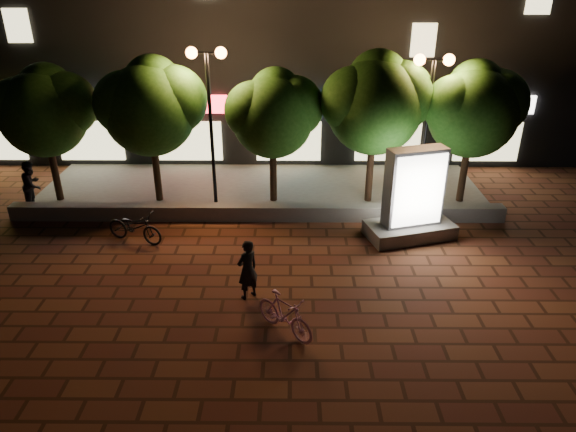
{
  "coord_description": "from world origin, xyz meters",
  "views": [
    {
      "loc": [
        1.14,
        -11.33,
        7.46
      ],
      "look_at": [
        1.04,
        1.5,
        1.32
      ],
      "focal_mm": 32.54,
      "sensor_mm": 36.0,
      "label": 1
    }
  ],
  "objects_px": {
    "tree_far_right": "(475,107)",
    "ad_kiosk": "(413,202)",
    "scooter_pink": "(285,314)",
    "scooter_parked": "(135,227)",
    "street_lamp_right": "(431,92)",
    "tree_far_left": "(44,108)",
    "pedestrian": "(32,185)",
    "street_lamp_left": "(208,87)",
    "rider": "(248,269)",
    "tree_right": "(376,100)",
    "tree_left": "(151,104)",
    "tree_mid": "(274,111)"
  },
  "relations": [
    {
      "from": "street_lamp_right",
      "to": "ad_kiosk",
      "type": "relative_size",
      "value": 1.75
    },
    {
      "from": "scooter_parked",
      "to": "tree_far_left",
      "type": "bearing_deg",
      "value": 69.07
    },
    {
      "from": "tree_far_left",
      "to": "street_lamp_left",
      "type": "xyz_separation_m",
      "value": [
        5.45,
        -0.26,
        0.74
      ]
    },
    {
      "from": "tree_far_left",
      "to": "tree_left",
      "type": "relative_size",
      "value": 0.95
    },
    {
      "from": "street_lamp_left",
      "to": "pedestrian",
      "type": "bearing_deg",
      "value": -175.04
    },
    {
      "from": "street_lamp_left",
      "to": "pedestrian",
      "type": "xyz_separation_m",
      "value": [
        -6.0,
        -0.52,
        -3.12
      ]
    },
    {
      "from": "tree_right",
      "to": "rider",
      "type": "xyz_separation_m",
      "value": [
        -3.79,
        -5.9,
        -2.78
      ]
    },
    {
      "from": "tree_far_left",
      "to": "street_lamp_left",
      "type": "distance_m",
      "value": 5.5
    },
    {
      "from": "tree_mid",
      "to": "rider",
      "type": "bearing_deg",
      "value": -94.73
    },
    {
      "from": "tree_far_right",
      "to": "pedestrian",
      "type": "bearing_deg",
      "value": -176.92
    },
    {
      "from": "pedestrian",
      "to": "tree_far_left",
      "type": "bearing_deg",
      "value": -35.38
    },
    {
      "from": "rider",
      "to": "scooter_parked",
      "type": "xyz_separation_m",
      "value": [
        -3.59,
        2.89,
        -0.31
      ]
    },
    {
      "from": "tree_mid",
      "to": "tree_right",
      "type": "xyz_separation_m",
      "value": [
        3.31,
        0.0,
        0.35
      ]
    },
    {
      "from": "ad_kiosk",
      "to": "scooter_parked",
      "type": "distance_m",
      "value": 8.3
    },
    {
      "from": "scooter_pink",
      "to": "scooter_parked",
      "type": "relative_size",
      "value": 0.9
    },
    {
      "from": "tree_mid",
      "to": "street_lamp_left",
      "type": "bearing_deg",
      "value": -172.69
    },
    {
      "from": "street_lamp_left",
      "to": "scooter_pink",
      "type": "distance_m",
      "value": 8.27
    },
    {
      "from": "tree_left",
      "to": "tree_right",
      "type": "xyz_separation_m",
      "value": [
        7.3,
        0.0,
        0.12
      ]
    },
    {
      "from": "tree_left",
      "to": "pedestrian",
      "type": "bearing_deg",
      "value": -169.07
    },
    {
      "from": "ad_kiosk",
      "to": "tree_right",
      "type": "bearing_deg",
      "value": 108.52
    },
    {
      "from": "tree_far_left",
      "to": "pedestrian",
      "type": "relative_size",
      "value": 2.79
    },
    {
      "from": "tree_far_left",
      "to": "tree_far_right",
      "type": "relative_size",
      "value": 0.97
    },
    {
      "from": "rider",
      "to": "pedestrian",
      "type": "bearing_deg",
      "value": -74.54
    },
    {
      "from": "pedestrian",
      "to": "tree_left",
      "type": "bearing_deg",
      "value": -79.27
    },
    {
      "from": "tree_right",
      "to": "ad_kiosk",
      "type": "bearing_deg",
      "value": -71.48
    },
    {
      "from": "tree_far_right",
      "to": "rider",
      "type": "relative_size",
      "value": 3.01
    },
    {
      "from": "rider",
      "to": "scooter_pink",
      "type": "bearing_deg",
      "value": 82.72
    },
    {
      "from": "scooter_pink",
      "to": "rider",
      "type": "distance_m",
      "value": 1.72
    },
    {
      "from": "street_lamp_right",
      "to": "ad_kiosk",
      "type": "bearing_deg",
      "value": -108.16
    },
    {
      "from": "street_lamp_left",
      "to": "street_lamp_right",
      "type": "xyz_separation_m",
      "value": [
        7.0,
        0.0,
        -0.13
      ]
    },
    {
      "from": "tree_right",
      "to": "rider",
      "type": "distance_m",
      "value": 7.54
    },
    {
      "from": "street_lamp_right",
      "to": "scooter_parked",
      "type": "relative_size",
      "value": 2.71
    },
    {
      "from": "street_lamp_left",
      "to": "scooter_pink",
      "type": "height_order",
      "value": "street_lamp_left"
    },
    {
      "from": "tree_mid",
      "to": "scooter_pink",
      "type": "height_order",
      "value": "tree_mid"
    },
    {
      "from": "tree_far_right",
      "to": "scooter_pink",
      "type": "bearing_deg",
      "value": -129.65
    },
    {
      "from": "tree_far_left",
      "to": "tree_far_right",
      "type": "bearing_deg",
      "value": 0.0
    },
    {
      "from": "scooter_pink",
      "to": "tree_far_left",
      "type": "bearing_deg",
      "value": 91.35
    },
    {
      "from": "street_lamp_right",
      "to": "scooter_parked",
      "type": "xyz_separation_m",
      "value": [
        -9.03,
        -2.75,
        -3.41
      ]
    },
    {
      "from": "tree_far_right",
      "to": "ad_kiosk",
      "type": "height_order",
      "value": "tree_far_right"
    },
    {
      "from": "tree_right",
      "to": "tree_far_right",
      "type": "relative_size",
      "value": 1.06
    },
    {
      "from": "rider",
      "to": "ad_kiosk",
      "type": "bearing_deg",
      "value": 174.7
    },
    {
      "from": "tree_far_right",
      "to": "scooter_parked",
      "type": "relative_size",
      "value": 2.59
    },
    {
      "from": "scooter_pink",
      "to": "rider",
      "type": "height_order",
      "value": "rider"
    },
    {
      "from": "scooter_parked",
      "to": "ad_kiosk",
      "type": "bearing_deg",
      "value": -66.76
    },
    {
      "from": "rider",
      "to": "pedestrian",
      "type": "xyz_separation_m",
      "value": [
        -7.56,
        5.11,
        0.12
      ]
    },
    {
      "from": "ad_kiosk",
      "to": "rider",
      "type": "height_order",
      "value": "ad_kiosk"
    },
    {
      "from": "tree_far_left",
      "to": "tree_mid",
      "type": "distance_m",
      "value": 7.5
    },
    {
      "from": "tree_far_left",
      "to": "scooter_parked",
      "type": "relative_size",
      "value": 2.52
    },
    {
      "from": "scooter_pink",
      "to": "tree_far_right",
      "type": "bearing_deg",
      "value": 4.37
    },
    {
      "from": "street_lamp_left",
      "to": "rider",
      "type": "distance_m",
      "value": 6.68
    }
  ]
}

